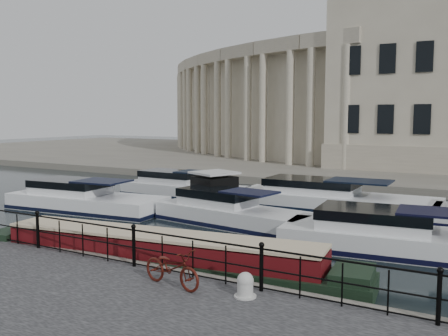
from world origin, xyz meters
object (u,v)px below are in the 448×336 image
at_px(mooring_bollard, 245,285).
at_px(harbour_hut, 214,195).
at_px(bicycle, 172,267).
at_px(narrowboat, 158,259).

distance_m(mooring_bollard, harbour_hut, 12.72).
relative_size(bicycle, narrowboat, 0.14).
height_order(bicycle, harbour_hut, harbour_hut).
height_order(mooring_bollard, narrowboat, narrowboat).
relative_size(bicycle, harbour_hut, 0.59).
bearing_deg(narrowboat, bicycle, -53.18).
relative_size(bicycle, mooring_bollard, 3.12).
bearing_deg(bicycle, narrowboat, 54.36).
distance_m(bicycle, mooring_bollard, 1.95).
xyz_separation_m(mooring_bollard, harbour_hut, (-7.17, 10.51, 0.12)).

